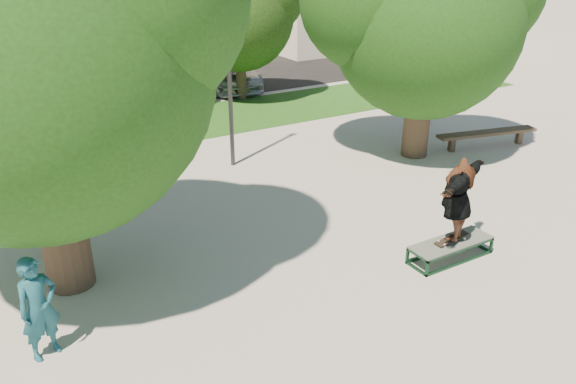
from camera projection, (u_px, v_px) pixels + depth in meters
ground at (294, 249)px, 11.60m from camera, size 120.00×120.00×0.00m
grass_strip at (177, 124)px, 19.53m from camera, size 30.00×4.00×0.02m
asphalt_strip at (102, 89)px, 24.17m from camera, size 40.00×8.00×0.01m
tree_left at (21, 40)px, 8.66m from camera, size 6.96×5.95×7.12m
tree_right at (423, 12)px, 15.11m from camera, size 6.24×5.33×6.51m
bg_tree_mid at (82, 0)px, 18.96m from camera, size 5.76×4.92×6.24m
bg_tree_right at (237, 9)px, 21.33m from camera, size 5.04×4.31×5.43m
lamppost at (228, 53)px, 14.71m from camera, size 0.25×0.15×6.11m
grind_box at (450, 250)px, 11.19m from camera, size 1.80×0.60×0.38m
skater_rig at (457, 199)px, 10.74m from camera, size 2.14×1.40×1.78m
bystander at (39, 308)px, 8.31m from camera, size 0.72×0.60×1.69m
bench at (487, 134)px, 17.20m from camera, size 3.32×1.18×0.51m
car_grey at (110, 77)px, 23.07m from camera, size 2.78×5.56×1.51m
car_silver_b at (226, 69)px, 24.45m from camera, size 2.81×5.34×1.48m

